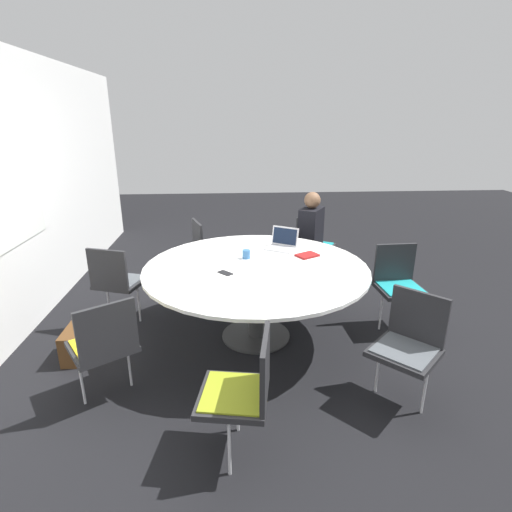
% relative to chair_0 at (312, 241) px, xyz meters
% --- Properties ---
extents(ground_plane, '(16.00, 16.00, 0.00)m').
position_rel_chair_0_xyz_m(ground_plane, '(-1.54, 0.84, -0.50)').
color(ground_plane, black).
extents(conference_table, '(2.09, 2.09, 0.74)m').
position_rel_chair_0_xyz_m(conference_table, '(-1.54, 0.84, 0.15)').
color(conference_table, '#333333').
rests_on(conference_table, ground_plane).
extents(chair_0, '(0.59, 0.59, 0.85)m').
position_rel_chair_0_xyz_m(chair_0, '(0.00, 0.00, 0.00)').
color(chair_0, '#262628').
rests_on(chair_0, ground_plane).
extents(chair_1, '(0.55, 0.54, 0.85)m').
position_rel_chair_0_xyz_m(chair_1, '(-0.18, 1.36, 0.00)').
color(chair_1, '#262628').
rests_on(chair_1, ground_plane).
extents(chair_2, '(0.53, 0.55, 0.85)m').
position_rel_chair_0_xyz_m(chair_2, '(-1.16, 2.24, 0.00)').
color(chair_2, '#262628').
rests_on(chair_2, ground_plane).
extents(chair_3, '(0.59, 0.60, 0.85)m').
position_rel_chair_0_xyz_m(chair_3, '(-2.40, 2.01, 0.00)').
color(chair_3, '#262628').
rests_on(chair_3, ground_plane).
extents(chair_4, '(0.50, 0.49, 0.85)m').
position_rel_chair_0_xyz_m(chair_4, '(-2.98, 1.01, 0.00)').
color(chair_4, '#262628').
rests_on(chair_4, ground_plane).
extents(chair_5, '(0.61, 0.61, 0.85)m').
position_rel_chair_0_xyz_m(chair_5, '(-2.53, -0.22, 0.00)').
color(chair_5, '#262628').
rests_on(chair_5, ground_plane).
extents(chair_6, '(0.44, 0.46, 0.85)m').
position_rel_chair_0_xyz_m(chair_6, '(-1.41, -0.60, 0.00)').
color(chair_6, '#262628').
rests_on(chair_6, ground_plane).
extents(person_0, '(0.42, 0.37, 1.20)m').
position_rel_chair_0_xyz_m(person_0, '(-0.25, 0.05, 0.20)').
color(person_0, black).
rests_on(person_0, ground_plane).
extents(laptop, '(0.36, 0.38, 0.21)m').
position_rel_chair_0_xyz_m(laptop, '(-1.01, 0.53, 0.29)').
color(laptop, silver).
rests_on(laptop, conference_table).
extents(spiral_notebook, '(0.23, 0.26, 0.02)m').
position_rel_chair_0_xyz_m(spiral_notebook, '(-1.29, 0.31, 0.25)').
color(spiral_notebook, maroon).
rests_on(spiral_notebook, conference_table).
extents(coffee_cup, '(0.08, 0.08, 0.09)m').
position_rel_chair_0_xyz_m(coffee_cup, '(-1.31, 0.92, 0.28)').
color(coffee_cup, '#33669E').
rests_on(coffee_cup, conference_table).
extents(cell_phone, '(0.15, 0.15, 0.01)m').
position_rel_chair_0_xyz_m(cell_phone, '(-1.70, 1.13, 0.24)').
color(cell_phone, black).
rests_on(cell_phone, conference_table).
extents(handbag, '(0.36, 0.16, 0.28)m').
position_rel_chair_0_xyz_m(handbag, '(-1.80, 2.48, -0.36)').
color(handbag, '#513319').
rests_on(handbag, ground_plane).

